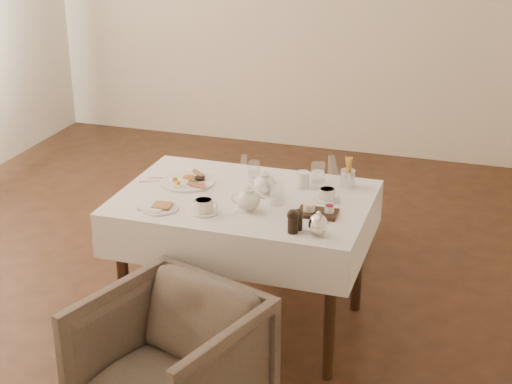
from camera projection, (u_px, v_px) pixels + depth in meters
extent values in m
plane|color=black|center=(192.00, 273.00, 4.82)|extent=(5.00, 5.00, 0.00)
cube|color=black|center=(244.00, 203.00, 4.01)|extent=(1.20, 0.80, 0.04)
cube|color=white|center=(244.00, 217.00, 4.04)|extent=(1.28, 0.88, 0.23)
cylinder|color=black|center=(176.00, 227.00, 4.60)|extent=(0.06, 0.06, 0.70)
cylinder|color=black|center=(358.00, 253.00, 4.30)|extent=(0.06, 0.06, 0.70)
cylinder|color=black|center=(124.00, 281.00, 4.01)|extent=(0.06, 0.06, 0.70)
cylinder|color=black|center=(330.00, 316.00, 3.70)|extent=(0.06, 0.06, 0.70)
imported|color=#4D4338|center=(170.00, 366.00, 3.38)|extent=(0.87, 0.88, 0.64)
imported|color=#4D4338|center=(288.00, 210.00, 4.99)|extent=(0.78, 0.79, 0.58)
cylinder|color=white|center=(187.00, 182.00, 4.16)|extent=(0.29, 0.29, 0.01)
ellipsoid|color=#CA5D24|center=(189.00, 176.00, 4.20)|extent=(0.07, 0.07, 0.02)
cylinder|color=brown|center=(199.00, 174.00, 4.23)|extent=(0.10, 0.09, 0.03)
cylinder|color=black|center=(200.00, 178.00, 4.17)|extent=(0.05, 0.05, 0.02)
cube|color=maroon|center=(197.00, 185.00, 4.09)|extent=(0.10, 0.05, 0.01)
ellipsoid|color=#264C19|center=(193.00, 181.00, 4.14)|extent=(0.06, 0.05, 0.02)
cylinder|color=white|center=(160.00, 208.00, 3.85)|extent=(0.18, 0.18, 0.01)
cube|color=brown|center=(162.00, 206.00, 3.85)|extent=(0.10, 0.09, 0.01)
cube|color=white|center=(152.00, 208.00, 3.83)|extent=(0.14, 0.12, 0.01)
cylinder|color=white|center=(303.00, 179.00, 4.10)|extent=(0.09, 0.09, 0.08)
cylinder|color=white|center=(204.00, 212.00, 3.81)|extent=(0.14, 0.14, 0.01)
cylinder|color=white|center=(204.00, 205.00, 3.79)|extent=(0.10, 0.10, 0.06)
cylinder|color=#9F7148|center=(204.00, 200.00, 3.78)|extent=(0.08, 0.08, 0.00)
cylinder|color=white|center=(327.00, 199.00, 3.95)|extent=(0.13, 0.13, 0.01)
cylinder|color=white|center=(327.00, 194.00, 3.94)|extent=(0.10, 0.10, 0.05)
cylinder|color=#9F7148|center=(327.00, 189.00, 3.93)|extent=(0.07, 0.07, 0.00)
cylinder|color=silver|center=(254.00, 169.00, 4.23)|extent=(0.07, 0.07, 0.09)
cylinder|color=silver|center=(278.00, 195.00, 3.89)|extent=(0.09, 0.09, 0.10)
cylinder|color=silver|center=(318.00, 172.00, 4.17)|extent=(0.09, 0.09, 0.10)
cube|color=black|center=(318.00, 213.00, 3.78)|extent=(0.20, 0.14, 0.02)
cylinder|color=white|center=(309.00, 207.00, 3.79)|extent=(0.06, 0.06, 0.03)
cylinder|color=maroon|center=(329.00, 209.00, 3.77)|extent=(0.05, 0.05, 0.03)
cylinder|color=silver|center=(348.00, 178.00, 4.10)|extent=(0.08, 0.08, 0.09)
cube|color=silver|center=(166.00, 178.00, 4.23)|extent=(0.19, 0.06, 0.00)
cube|color=silver|center=(158.00, 181.00, 4.19)|extent=(0.19, 0.11, 0.00)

